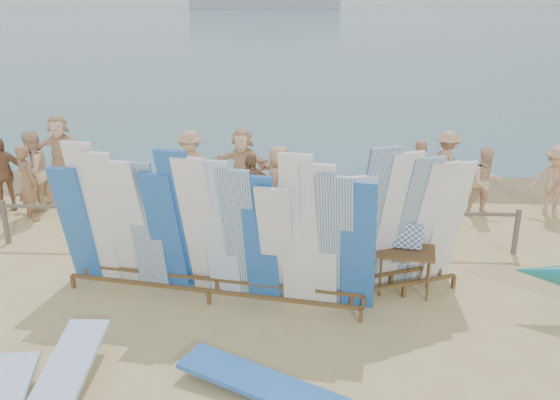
# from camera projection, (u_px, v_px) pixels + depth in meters

# --- Properties ---
(ground) EXTENTS (160.00, 160.00, 0.00)m
(ground) POSITION_uv_depth(u_px,v_px,m) (172.00, 328.00, 8.91)
(ground) COLOR #CFB877
(ground) RESTS_ON ground
(ocean) EXTENTS (320.00, 240.00, 0.02)m
(ocean) POSITION_uv_depth(u_px,v_px,m) (302.00, 16.00, 129.54)
(ocean) COLOR #46707D
(ocean) RESTS_ON ground
(wet_sand_strip) EXTENTS (40.00, 2.60, 0.01)m
(wet_sand_strip) POSITION_uv_depth(u_px,v_px,m) (232.00, 183.00, 15.69)
(wet_sand_strip) COLOR olive
(wet_sand_strip) RESTS_ON ground
(fence) EXTENTS (12.08, 0.08, 0.90)m
(fence) POSITION_uv_depth(u_px,v_px,m) (204.00, 217.00, 11.53)
(fence) COLOR #655A4C
(fence) RESTS_ON ground
(main_surfboard_rack) EXTENTS (5.27, 1.54, 2.61)m
(main_surfboard_rack) POSITION_uv_depth(u_px,v_px,m) (211.00, 232.00, 9.39)
(main_surfboard_rack) COLOR brown
(main_surfboard_rack) RESTS_ON ground
(side_surfboard_rack) EXTENTS (2.34, 1.39, 2.63)m
(side_surfboard_rack) POSITION_uv_depth(u_px,v_px,m) (401.00, 227.00, 9.61)
(side_surfboard_rack) COLOR brown
(side_surfboard_rack) RESTS_ON ground
(vendor_table) EXTENTS (1.03, 0.82, 1.23)m
(vendor_table) POSITION_uv_depth(u_px,v_px,m) (405.00, 269.00, 9.86)
(vendor_table) COLOR brown
(vendor_table) RESTS_ON ground
(flat_board_d) EXTENTS (2.69, 1.63, 0.24)m
(flat_board_d) POSITION_uv_depth(u_px,v_px,m) (278.00, 398.00, 7.37)
(flat_board_d) COLOR blue
(flat_board_d) RESTS_ON ground
(beach_chair_left) EXTENTS (0.55, 0.57, 0.78)m
(beach_chair_left) POSITION_uv_depth(u_px,v_px,m) (219.00, 228.00, 12.07)
(beach_chair_left) COLOR red
(beach_chair_left) RESTS_ON ground
(beach_chair_right) EXTENTS (0.59, 0.61, 0.79)m
(beach_chair_right) POSITION_uv_depth(u_px,v_px,m) (314.00, 225.00, 12.23)
(beach_chair_right) COLOR red
(beach_chair_right) RESTS_ON ground
(stroller) EXTENTS (0.76, 0.88, 1.01)m
(stroller) POSITION_uv_depth(u_px,v_px,m) (305.00, 217.00, 12.19)
(stroller) COLOR red
(stroller) RESTS_ON ground
(beachgoer_5) EXTENTS (1.76, 1.09, 1.81)m
(beachgoer_5) POSITION_uv_depth(u_px,v_px,m) (243.00, 166.00, 13.98)
(beachgoer_5) COLOR beige
(beachgoer_5) RESTS_ON ground
(beachgoer_7) EXTENTS (0.52, 0.65, 1.56)m
(beachgoer_7) POSITION_uv_depth(u_px,v_px,m) (421.00, 174.00, 13.80)
(beachgoer_7) COLOR #8C6042
(beachgoer_7) RESTS_ON ground
(beachgoer_extra_0) EXTENTS (1.12, 0.67, 1.61)m
(beachgoer_extra_0) POSITION_uv_depth(u_px,v_px,m) (555.00, 181.00, 13.17)
(beachgoer_extra_0) COLOR tan
(beachgoer_extra_0) RESTS_ON ground
(beachgoer_3) EXTENTS (1.17, 0.59, 1.74)m
(beachgoer_3) POSITION_uv_depth(u_px,v_px,m) (191.00, 166.00, 14.06)
(beachgoer_3) COLOR tan
(beachgoer_3) RESTS_ON ground
(beachgoer_6) EXTENTS (0.43, 0.84, 1.68)m
(beachgoer_6) POSITION_uv_depth(u_px,v_px,m) (279.00, 183.00, 12.90)
(beachgoer_6) COLOR tan
(beachgoer_6) RESTS_ON ground
(beachgoer_4) EXTENTS (1.04, 0.70, 1.63)m
(beachgoer_4) POSITION_uv_depth(u_px,v_px,m) (251.00, 191.00, 12.49)
(beachgoer_4) COLOR #8C6042
(beachgoer_4) RESTS_ON ground
(beachgoer_extra_1) EXTENTS (1.09, 0.84, 1.70)m
(beachgoer_extra_1) POSITION_uv_depth(u_px,v_px,m) (2.00, 174.00, 13.51)
(beachgoer_extra_1) COLOR #8C6042
(beachgoer_extra_1) RESTS_ON ground
(beachgoer_9) EXTENTS (0.98, 1.13, 1.66)m
(beachgoer_9) POSITION_uv_depth(u_px,v_px,m) (447.00, 164.00, 14.36)
(beachgoer_9) COLOR tan
(beachgoer_9) RESTS_ON ground
(beachgoer_8) EXTENTS (0.83, 0.52, 1.57)m
(beachgoer_8) POSITION_uv_depth(u_px,v_px,m) (486.00, 182.00, 13.16)
(beachgoer_8) COLOR beige
(beachgoer_8) RESTS_ON ground
(beachgoer_2) EXTENTS (0.61, 0.97, 1.86)m
(beachgoer_2) POSITION_uv_depth(u_px,v_px,m) (33.00, 171.00, 13.45)
(beachgoer_2) COLOR beige
(beachgoer_2) RESTS_ON ground
(beachgoer_1) EXTENTS (0.69, 0.66, 1.70)m
(beachgoer_1) POSITION_uv_depth(u_px,v_px,m) (28.00, 183.00, 12.90)
(beachgoer_1) COLOR #8C6042
(beachgoer_1) RESTS_ON ground
(beachgoer_11) EXTENTS (1.76, 0.62, 1.88)m
(beachgoer_11) POSITION_uv_depth(u_px,v_px,m) (60.00, 151.00, 15.12)
(beachgoer_11) COLOR beige
(beachgoer_11) RESTS_ON ground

